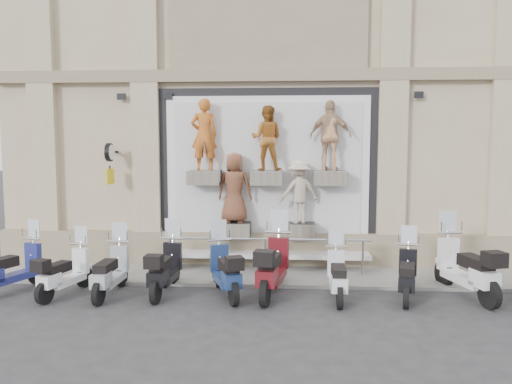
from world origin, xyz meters
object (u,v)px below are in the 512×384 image
scooter_d (165,258)px  guard_rail (265,257)px  scooter_f (273,255)px  clock_sign_bracket (110,158)px  scooter_i (466,256)px  scooter_a (12,258)px  scooter_b (65,263)px  scooter_c (110,261)px  scooter_g (338,266)px  scooter_h (408,264)px  scooter_e (225,260)px

scooter_d → guard_rail: bearing=39.4°
guard_rail → scooter_f: 1.56m
clock_sign_bracket → scooter_d: clock_sign_bracket is taller
scooter_i → scooter_a: bearing=166.7°
clock_sign_bracket → scooter_b: 3.08m
scooter_b → scooter_c: size_ratio=0.95×
scooter_d → scooter_g: bearing=0.7°
clock_sign_bracket → scooter_h: clock_sign_bracket is taller
scooter_c → scooter_g: size_ratio=1.05×
guard_rail → scooter_g: scooter_g is taller
scooter_c → scooter_d: bearing=10.9°
scooter_f → scooter_c: bearing=-166.6°
scooter_e → scooter_i: 4.97m
scooter_d → scooter_b: bearing=-170.5°
scooter_b → scooter_g: scooter_g is taller
scooter_c → scooter_d: 1.13m
clock_sign_bracket → scooter_c: (0.74, -2.18, -2.07)m
guard_rail → scooter_d: scooter_d is taller
guard_rail → scooter_e: size_ratio=2.72×
scooter_b → scooter_f: bearing=18.0°
scooter_f → scooter_g: (1.32, -0.17, -0.17)m
scooter_h → scooter_d: bearing=-166.1°
scooter_a → scooter_f: 5.56m
scooter_c → scooter_h: size_ratio=1.02×
scooter_b → scooter_g: size_ratio=1.00×
scooter_d → scooter_h: scooter_d is taller
clock_sign_bracket → scooter_f: (4.12, -1.96, -1.94)m
scooter_d → scooter_e: scooter_d is taller
scooter_f → scooter_i: (3.98, 0.14, 0.00)m
scooter_b → scooter_e: 3.35m
scooter_a → clock_sign_bracket: bearing=76.5°
clock_sign_bracket → scooter_f: size_ratio=0.48×
scooter_d → scooter_g: size_ratio=1.10×
scooter_h → scooter_a: bearing=-165.2°
scooter_a → scooter_h: 8.30m
scooter_b → scooter_g: 5.66m
scooter_c → scooter_d: scooter_d is taller
scooter_b → scooter_d: (2.07, 0.24, 0.07)m
scooter_f → scooter_h: bearing=8.3°
scooter_g → scooter_h: (1.42, 0.11, 0.02)m
clock_sign_bracket → scooter_g: bearing=-21.3°
scooter_b → scooter_d: scooter_d is taller
scooter_d → scooter_g: scooter_d is taller
scooter_e → scooter_g: (2.31, -0.06, -0.06)m
scooter_h → scooter_i: 1.26m
scooter_i → scooter_e: bearing=167.8°
guard_rail → scooter_h: 3.36m
scooter_h → scooter_i: size_ratio=0.83×
scooter_f → scooter_g: 1.35m
scooter_b → scooter_d: size_ratio=0.91×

